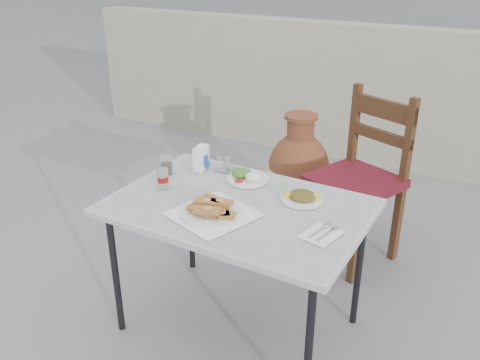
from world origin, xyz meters
The scene contains 13 objects.
ground centered at (0.00, 0.00, 0.00)m, with size 80.00×80.00×0.00m, color slate.
cafe_table centered at (-0.05, -0.06, 0.67)m, with size 1.20×0.83×0.72m.
pide_plate centered at (-0.10, -0.20, 0.75)m, with size 0.42×0.42×0.07m.
salad_rice_plate centered at (-0.13, 0.19, 0.74)m, with size 0.22×0.22×0.05m.
salad_chopped_plate centered at (0.20, 0.11, 0.73)m, with size 0.20×0.20×0.04m.
soda_can centered at (-0.46, -0.08, 0.77)m, with size 0.06×0.06×0.10m.
cola_glass centered at (-0.55, 0.07, 0.76)m, with size 0.07×0.07×0.09m.
napkin_holder centered at (-0.42, 0.20, 0.78)m, with size 0.08×0.11×0.13m.
condiment_caddy centered at (-0.30, 0.25, 0.74)m, with size 0.11×0.09×0.08m.
cutlery_napkin centered at (0.39, -0.13, 0.72)m, with size 0.16×0.19×0.01m.
chair centered at (0.27, 0.89, 0.54)m, with size 0.61×0.61×1.04m.
terracotta_urn centered at (-0.24, 1.18, 0.36)m, with size 0.44×0.44×0.77m.
back_wall centered at (0.00, 2.50, 0.60)m, with size 6.00×0.25×1.20m, color #9D9883.
Camera 1 is at (0.94, -1.90, 1.81)m, focal length 38.00 mm.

